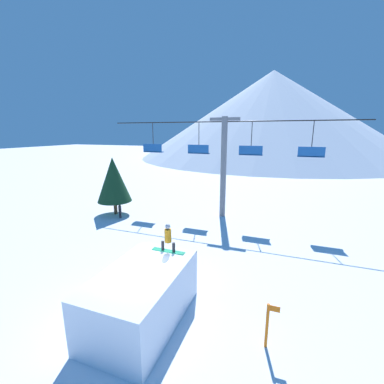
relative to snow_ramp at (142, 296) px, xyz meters
The scene contains 8 objects.
ground_plane 1.17m from the snow_ramp, 150.01° to the left, with size 220.00×220.00×0.00m, color white.
mountain_ridge 70.53m from the snow_ramp, 90.40° to the left, with size 71.53×71.53×23.11m.
snow_ramp is the anchor object (origin of this frame).
snowboarder 2.44m from the snow_ramp, 82.90° to the left, with size 1.46×0.29×1.24m.
chairlift 13.77m from the snow_ramp, 90.86° to the left, with size 20.16×0.48×8.18m.
pine_tree_near 14.05m from the snow_ramp, 130.67° to the left, with size 2.88×2.88×4.95m.
trail_marker 4.49m from the snow_ramp, ahead, with size 0.41×0.10×1.62m.
distant_skier 12.62m from the snow_ramp, 129.46° to the left, with size 0.24×0.24×1.23m.
Camera 1 is at (5.15, -7.52, 6.99)m, focal length 24.00 mm.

